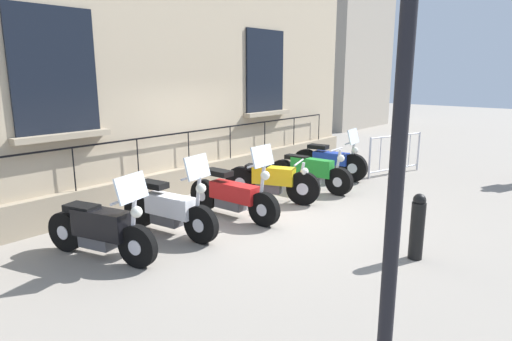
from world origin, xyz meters
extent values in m
plane|color=gray|center=(0.00, 0.00, 0.00)|extent=(60.00, 60.00, 0.00)
cube|color=tan|center=(-2.46, 0.00, 3.61)|extent=(0.60, 12.34, 7.23)
cube|color=gray|center=(-2.08, 0.00, 0.30)|extent=(0.20, 12.34, 0.60)
cube|color=black|center=(-2.14, 2.72, 2.64)|extent=(0.06, 1.44, 2.05)
cube|color=tan|center=(-2.06, 2.72, 1.57)|extent=(0.24, 1.64, 0.10)
cube|color=black|center=(-2.14, -2.72, 2.64)|extent=(0.06, 1.44, 2.05)
cube|color=tan|center=(-2.06, -2.72, 1.57)|extent=(0.24, 1.64, 0.10)
cube|color=black|center=(-2.04, 0.00, 1.36)|extent=(0.03, 10.37, 0.03)
cylinder|color=black|center=(-2.04, -2.59, 0.98)|extent=(0.02, 0.02, 0.77)
cylinder|color=black|center=(-2.04, -1.30, 0.98)|extent=(0.02, 0.02, 0.77)
cylinder|color=black|center=(-2.04, 0.00, 0.98)|extent=(0.02, 0.02, 0.77)
cylinder|color=black|center=(-2.04, 1.30, 0.98)|extent=(0.02, 0.02, 0.77)
cylinder|color=black|center=(-2.04, 2.59, 0.98)|extent=(0.02, 0.02, 0.77)
cylinder|color=black|center=(-2.04, 3.89, 0.98)|extent=(0.02, 0.02, 0.77)
cylinder|color=black|center=(-2.04, 5.18, 0.98)|extent=(0.02, 0.02, 0.77)
cylinder|color=black|center=(0.27, -2.95, 0.30)|extent=(0.61, 0.28, 0.61)
cylinder|color=silver|center=(0.27, -2.95, 0.30)|extent=(0.24, 0.19, 0.21)
cylinder|color=black|center=(-1.02, -3.31, 0.30)|extent=(0.61, 0.28, 0.61)
cylinder|color=silver|center=(-1.02, -3.31, 0.30)|extent=(0.24, 0.19, 0.21)
cube|color=black|center=(-0.33, -3.11, 0.54)|extent=(0.92, 0.53, 0.39)
cube|color=#4C4C51|center=(-0.42, -3.14, 0.27)|extent=(0.57, 0.38, 0.21)
cube|color=black|center=(-0.67, -3.21, 0.72)|extent=(0.54, 0.40, 0.10)
cylinder|color=silver|center=(0.23, -2.96, 0.64)|extent=(0.17, 0.10, 0.68)
cylinder|color=silver|center=(0.18, -2.97, 0.98)|extent=(0.22, 0.66, 0.04)
sphere|color=white|center=(0.29, -2.94, 0.80)|extent=(0.16, 0.16, 0.16)
cylinder|color=silver|center=(-0.63, -3.02, 0.17)|extent=(0.78, 0.29, 0.08)
cube|color=silver|center=(0.24, -2.96, 1.13)|extent=(0.27, 0.56, 0.36)
cylinder|color=black|center=(0.29, -1.79, 0.30)|extent=(0.62, 0.22, 0.61)
cylinder|color=silver|center=(0.29, -1.79, 0.30)|extent=(0.23, 0.18, 0.21)
cylinder|color=black|center=(-1.07, -1.99, 0.30)|extent=(0.62, 0.22, 0.61)
cylinder|color=silver|center=(-1.07, -1.99, 0.30)|extent=(0.23, 0.18, 0.21)
cube|color=silver|center=(-0.34, -1.88, 0.51)|extent=(0.93, 0.40, 0.33)
cube|color=#4C4C51|center=(-0.44, -1.90, 0.27)|extent=(0.56, 0.29, 0.21)
cube|color=black|center=(-0.70, -1.94, 0.81)|extent=(0.53, 0.32, 0.10)
cylinder|color=silver|center=(0.24, -1.80, 0.69)|extent=(0.17, 0.08, 0.77)
cylinder|color=silver|center=(0.19, -1.81, 1.07)|extent=(0.12, 0.60, 0.04)
sphere|color=white|center=(0.31, -1.79, 0.89)|extent=(0.16, 0.16, 0.16)
cylinder|color=silver|center=(-0.63, -1.77, 0.17)|extent=(0.81, 0.19, 0.08)
cube|color=silver|center=(0.25, -1.80, 1.22)|extent=(0.19, 0.51, 0.36)
cylinder|color=black|center=(0.54, -0.55, 0.30)|extent=(0.61, 0.16, 0.61)
cylinder|color=silver|center=(0.54, -0.55, 0.30)|extent=(0.22, 0.17, 0.21)
cylinder|color=black|center=(-0.92, -0.62, 0.30)|extent=(0.61, 0.16, 0.61)
cylinder|color=silver|center=(-0.92, -0.62, 0.30)|extent=(0.22, 0.17, 0.21)
cube|color=red|center=(-0.14, -0.58, 0.50)|extent=(0.99, 0.34, 0.31)
cube|color=#4C4C51|center=(-0.24, -0.59, 0.27)|extent=(0.60, 0.26, 0.21)
cube|color=black|center=(-0.54, -0.60, 0.80)|extent=(0.56, 0.29, 0.10)
cylinder|color=silver|center=(0.49, -0.55, 0.70)|extent=(0.16, 0.07, 0.79)
cylinder|color=silver|center=(0.44, -0.56, 1.09)|extent=(0.06, 0.64, 0.04)
sphere|color=white|center=(0.56, -0.55, 0.91)|extent=(0.16, 0.16, 0.16)
cylinder|color=silver|center=(-0.44, -0.43, 0.17)|extent=(0.89, 0.12, 0.08)
cube|color=silver|center=(0.50, -0.55, 1.24)|extent=(0.15, 0.53, 0.36)
cylinder|color=black|center=(0.34, 0.92, 0.34)|extent=(0.69, 0.36, 0.69)
cylinder|color=silver|center=(0.34, 0.92, 0.34)|extent=(0.28, 0.22, 0.24)
cylinder|color=black|center=(-0.92, 0.45, 0.34)|extent=(0.69, 0.36, 0.69)
cylinder|color=silver|center=(-0.92, 0.45, 0.34)|extent=(0.28, 0.22, 0.24)
cube|color=gold|center=(-0.24, 0.70, 0.56)|extent=(0.91, 0.57, 0.35)
cube|color=#4C4C51|center=(-0.34, 0.67, 0.31)|extent=(0.56, 0.40, 0.24)
cube|color=black|center=(-0.57, 0.58, 0.70)|extent=(0.54, 0.41, 0.10)
cylinder|color=silver|center=(0.30, 0.90, 0.61)|extent=(0.17, 0.11, 0.54)
cylinder|color=silver|center=(0.25, 0.88, 0.87)|extent=(0.26, 0.62, 0.04)
sphere|color=white|center=(0.36, 0.92, 0.69)|extent=(0.16, 0.16, 0.16)
cylinder|color=silver|center=(-0.55, 0.76, 0.19)|extent=(0.75, 0.34, 0.08)
cylinder|color=black|center=(0.52, 2.02, 0.30)|extent=(0.62, 0.20, 0.61)
cylinder|color=silver|center=(0.52, 2.02, 0.30)|extent=(0.22, 0.19, 0.21)
cylinder|color=black|center=(-0.94, 1.92, 0.30)|extent=(0.62, 0.20, 0.61)
cylinder|color=silver|center=(-0.94, 1.92, 0.30)|extent=(0.22, 0.19, 0.21)
cube|color=#1E842D|center=(-0.16, 1.97, 0.54)|extent=(1.01, 0.31, 0.38)
cube|color=#4C4C51|center=(-0.26, 1.97, 0.27)|extent=(0.61, 0.23, 0.21)
cube|color=black|center=(-0.55, 1.95, 0.71)|extent=(0.57, 0.25, 0.10)
cylinder|color=silver|center=(0.47, 2.02, 0.65)|extent=(0.16, 0.07, 0.70)
cylinder|color=silver|center=(0.42, 2.01, 1.00)|extent=(0.07, 0.53, 0.04)
sphere|color=white|center=(0.54, 2.02, 0.82)|extent=(0.16, 0.16, 0.16)
cylinder|color=silver|center=(-0.46, 2.09, 0.17)|extent=(0.90, 0.14, 0.08)
cylinder|color=black|center=(0.18, 3.29, 0.34)|extent=(0.70, 0.25, 0.69)
cylinder|color=silver|center=(0.18, 3.29, 0.34)|extent=(0.26, 0.20, 0.24)
cylinder|color=black|center=(-1.08, 3.10, 0.34)|extent=(0.70, 0.25, 0.69)
cylinder|color=silver|center=(-1.08, 3.10, 0.34)|extent=(0.26, 0.20, 0.24)
cube|color=#1E389E|center=(-0.40, 3.20, 0.53)|extent=(0.91, 0.45, 0.29)
cube|color=#4C4C51|center=(-0.50, 3.19, 0.31)|extent=(0.56, 0.33, 0.24)
cube|color=black|center=(-0.75, 3.15, 0.78)|extent=(0.53, 0.36, 0.10)
cylinder|color=silver|center=(0.13, 3.29, 0.65)|extent=(0.17, 0.08, 0.63)
cylinder|color=silver|center=(0.08, 3.28, 0.96)|extent=(0.14, 0.70, 0.04)
sphere|color=white|center=(0.20, 3.30, 0.78)|extent=(0.16, 0.16, 0.16)
cylinder|color=silver|center=(-0.69, 3.34, 0.19)|extent=(0.79, 0.20, 0.08)
cube|color=silver|center=(0.14, 3.29, 1.11)|extent=(0.21, 0.59, 0.36)
cylinder|color=black|center=(4.09, -3.57, 2.41)|extent=(0.10, 0.10, 4.83)
cylinder|color=#B7B7BF|center=(0.34, 3.82, 0.53)|extent=(0.05, 0.05, 1.05)
cylinder|color=#B7B7BF|center=(0.88, 5.60, 0.53)|extent=(0.05, 0.05, 1.05)
cylinder|color=#B7B7BF|center=(0.61, 4.71, 1.02)|extent=(0.58, 1.80, 0.04)
cylinder|color=#B7B7BF|center=(0.61, 4.71, 0.15)|extent=(0.58, 1.80, 0.04)
cylinder|color=#B7B7BF|center=(0.45, 4.17, 0.60)|extent=(0.02, 0.02, 0.87)
cylinder|color=#B7B7BF|center=(0.56, 4.53, 0.60)|extent=(0.02, 0.02, 0.87)
cylinder|color=#B7B7BF|center=(0.66, 4.89, 0.60)|extent=(0.02, 0.02, 0.87)
cylinder|color=#B7B7BF|center=(0.77, 5.25, 0.60)|extent=(0.02, 0.02, 0.87)
cylinder|color=black|center=(3.06, -0.18, 0.42)|extent=(0.20, 0.20, 0.84)
sphere|color=black|center=(3.06, -0.18, 0.88)|extent=(0.18, 0.18, 0.18)
cube|color=#9E9384|center=(-6.39, 13.15, 4.26)|extent=(3.99, 4.72, 8.52)
camera|label=1|loc=(5.14, -6.13, 2.63)|focal=30.69mm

